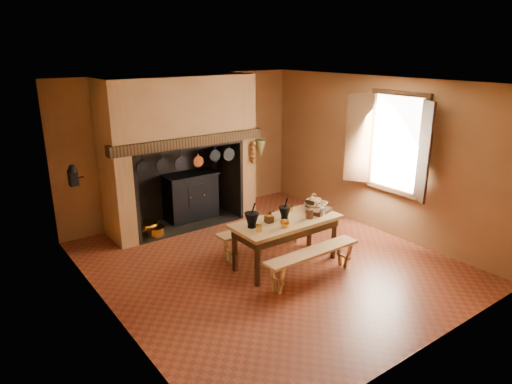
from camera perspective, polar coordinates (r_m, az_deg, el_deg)
floor at (r=7.35m, az=1.59°, el=-8.81°), size 5.50×5.50×0.00m
ceiling at (r=6.59m, az=1.81°, el=13.52°), size 5.50×5.50×0.00m
back_wall at (r=9.10m, az=-9.07°, el=5.58°), size 5.00×0.02×2.80m
wall_left at (r=5.72m, az=-18.48°, el=-2.45°), size 0.02×5.50×2.80m
wall_right at (r=8.56m, az=15.04°, el=4.42°), size 0.02×5.50×2.80m
wall_front at (r=5.09m, az=21.20°, el=-5.28°), size 5.00×0.02×2.80m
chimney_breast at (r=8.50m, az=-9.62°, el=7.53°), size 2.95×0.96×2.80m
iron_range at (r=9.06m, az=-8.14°, el=-0.44°), size 1.12×0.55×1.60m
hearth_pans at (r=8.59m, az=-13.22°, el=-4.53°), size 0.51×0.62×0.20m
hanging_pans at (r=8.14m, az=-8.10°, el=3.90°), size 1.92×0.29×0.27m
onion_string at (r=8.82m, az=-0.35°, el=4.96°), size 0.12×0.10×0.46m
herb_bunch at (r=8.92m, az=0.59°, el=5.42°), size 0.20×0.20×0.35m
window at (r=8.14m, az=16.72°, el=5.78°), size 0.39×1.75×1.76m
wall_coffee_mill at (r=7.14m, az=-21.93°, el=2.11°), size 0.23×0.16×0.31m
work_table at (r=7.06m, az=3.80°, el=-4.38°), size 1.72×0.77×0.75m
bench_front at (r=6.77m, az=7.09°, el=-8.17°), size 1.62×0.28×0.46m
bench_back at (r=7.59m, az=0.93°, el=-4.96°), size 1.69×0.30×0.48m
mortar_large at (r=6.68m, az=-0.52°, el=-3.44°), size 0.22×0.22×0.38m
mortar_small at (r=7.03m, az=3.60°, el=-2.51°), size 0.19×0.19×0.33m
coffee_grinder at (r=6.88m, az=1.64°, el=-3.32°), size 0.15×0.12×0.17m
brass_mug_a at (r=6.56m, az=0.38°, el=-4.53°), size 0.10×0.10×0.10m
brass_mug_b at (r=7.36m, az=4.34°, el=-2.10°), size 0.10×0.10×0.09m
mixing_bowl at (r=7.58m, az=7.50°, el=-1.61°), size 0.46×0.46×0.09m
stoneware_crock at (r=7.09m, az=6.72°, el=-2.71°), size 0.15×0.15×0.15m
glass_jar at (r=7.24m, az=8.30°, el=-2.42°), size 0.08×0.08×0.13m
wicker_basket at (r=7.63m, az=7.15°, el=-1.25°), size 0.28×0.24×0.22m
wooden_tray at (r=7.37m, az=7.88°, el=-2.30°), size 0.44×0.36×0.07m
brass_cup at (r=6.72m, az=3.65°, el=-4.00°), size 0.17×0.17×0.11m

